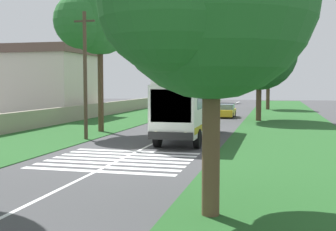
{
  "coord_description": "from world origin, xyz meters",
  "views": [
    {
      "loc": [
        -19.53,
        -7.1,
        3.59
      ],
      "look_at": [
        6.88,
        -0.54,
        1.6
      ],
      "focal_mm": 46.07,
      "sensor_mm": 36.0,
      "label": 1
    }
  ],
  "objects_px": {
    "trailing_car_1": "(201,107)",
    "roadside_tree_left_1": "(206,73)",
    "trailing_car_0": "(226,111)",
    "roadside_tree_right_1": "(258,55)",
    "roadside_tree_right_2": "(208,2)",
    "roadside_building": "(48,81)",
    "roadside_tree_right_0": "(268,69)",
    "coach_bus": "(191,106)",
    "roadside_tree_left_0": "(96,20)",
    "utility_pole": "(85,74)"
  },
  "relations": [
    {
      "from": "trailing_car_1",
      "to": "roadside_tree_left_1",
      "type": "xyz_separation_m",
      "value": [
        28.69,
        3.91,
        5.11
      ]
    },
    {
      "from": "trailing_car_0",
      "to": "trailing_car_1",
      "type": "distance_m",
      "value": 8.3
    },
    {
      "from": "roadside_tree_right_1",
      "to": "roadside_tree_right_2",
      "type": "distance_m",
      "value": 31.15
    },
    {
      "from": "roadside_tree_right_2",
      "to": "roadside_building",
      "type": "bearing_deg",
      "value": 35.74
    },
    {
      "from": "trailing_car_0",
      "to": "roadside_tree_right_2",
      "type": "xyz_separation_m",
      "value": [
        -34.96,
        -3.31,
        5.12
      ]
    },
    {
      "from": "roadside_tree_right_2",
      "to": "roadside_tree_right_0",
      "type": "bearing_deg",
      "value": -0.83
    },
    {
      "from": "coach_bus",
      "to": "roadside_tree_left_0",
      "type": "xyz_separation_m",
      "value": [
        2.45,
        7.56,
        6.18
      ]
    },
    {
      "from": "roadside_tree_right_0",
      "to": "utility_pole",
      "type": "bearing_deg",
      "value": 163.59
    },
    {
      "from": "trailing_car_0",
      "to": "roadside_building",
      "type": "xyz_separation_m",
      "value": [
        -3.74,
        19.16,
        3.24
      ]
    },
    {
      "from": "trailing_car_1",
      "to": "roadside_tree_right_2",
      "type": "relative_size",
      "value": 0.49
    },
    {
      "from": "roadside_tree_left_0",
      "to": "roadside_tree_left_1",
      "type": "bearing_deg",
      "value": 0.12
    },
    {
      "from": "trailing_car_1",
      "to": "roadside_building",
      "type": "relative_size",
      "value": 0.49
    },
    {
      "from": "utility_pole",
      "to": "roadside_tree_left_1",
      "type": "bearing_deg",
      "value": 1.15
    },
    {
      "from": "trailing_car_1",
      "to": "roadside_tree_right_0",
      "type": "xyz_separation_m",
      "value": [
        8.36,
        -8.02,
        4.96
      ]
    },
    {
      "from": "roadside_tree_left_0",
      "to": "roadside_tree_right_2",
      "type": "relative_size",
      "value": 1.29
    },
    {
      "from": "roadside_tree_left_1",
      "to": "trailing_car_1",
      "type": "bearing_deg",
      "value": -172.23
    },
    {
      "from": "trailing_car_1",
      "to": "utility_pole",
      "type": "height_order",
      "value": "utility_pole"
    },
    {
      "from": "coach_bus",
      "to": "roadside_tree_right_0",
      "type": "distance_m",
      "value": 35.2
    },
    {
      "from": "trailing_car_1",
      "to": "roadside_tree_right_0",
      "type": "relative_size",
      "value": 0.52
    },
    {
      "from": "utility_pole",
      "to": "roadside_building",
      "type": "distance_m",
      "value": 21.25
    },
    {
      "from": "roadside_tree_right_1",
      "to": "roadside_tree_left_0",
      "type": "bearing_deg",
      "value": 138.96
    },
    {
      "from": "roadside_tree_left_1",
      "to": "utility_pole",
      "type": "xyz_separation_m",
      "value": [
        -56.96,
        -1.15,
        -1.53
      ]
    },
    {
      "from": "coach_bus",
      "to": "roadside_tree_right_2",
      "type": "xyz_separation_m",
      "value": [
        -15.85,
        -3.53,
        3.64
      ]
    },
    {
      "from": "roadside_tree_left_1",
      "to": "utility_pole",
      "type": "bearing_deg",
      "value": -178.85
    },
    {
      "from": "roadside_tree_right_1",
      "to": "utility_pole",
      "type": "bearing_deg",
      "value": 149.43
    },
    {
      "from": "trailing_car_0",
      "to": "roadside_tree_right_2",
      "type": "distance_m",
      "value": 35.49
    },
    {
      "from": "roadside_tree_right_0",
      "to": "roadside_tree_right_2",
      "type": "height_order",
      "value": "roadside_tree_right_2"
    },
    {
      "from": "roadside_tree_left_0",
      "to": "roadside_tree_left_1",
      "type": "distance_m",
      "value": 52.7
    },
    {
      "from": "trailing_car_1",
      "to": "roadside_tree_left_1",
      "type": "height_order",
      "value": "roadside_tree_left_1"
    },
    {
      "from": "roadside_tree_left_0",
      "to": "roadside_building",
      "type": "distance_m",
      "value": 17.77
    },
    {
      "from": "roadside_tree_left_0",
      "to": "roadside_tree_right_1",
      "type": "distance_m",
      "value": 17.13
    },
    {
      "from": "roadside_tree_left_0",
      "to": "roadside_building",
      "type": "relative_size",
      "value": 1.27
    },
    {
      "from": "roadside_tree_right_0",
      "to": "roadside_building",
      "type": "xyz_separation_m",
      "value": [
        -19.39,
        23.21,
        -1.72
      ]
    },
    {
      "from": "roadside_tree_right_0",
      "to": "roadside_tree_right_2",
      "type": "distance_m",
      "value": 50.62
    },
    {
      "from": "coach_bus",
      "to": "trailing_car_1",
      "type": "distance_m",
      "value": 26.71
    },
    {
      "from": "coach_bus",
      "to": "roadside_tree_left_1",
      "type": "distance_m",
      "value": 55.74
    },
    {
      "from": "trailing_car_0",
      "to": "roadside_tree_right_2",
      "type": "relative_size",
      "value": 0.49
    },
    {
      "from": "trailing_car_1",
      "to": "roadside_building",
      "type": "xyz_separation_m",
      "value": [
        -11.03,
        15.19,
        3.24
      ]
    },
    {
      "from": "trailing_car_0",
      "to": "roadside_tree_right_1",
      "type": "xyz_separation_m",
      "value": [
        -3.81,
        -3.39,
        5.73
      ]
    },
    {
      "from": "trailing_car_1",
      "to": "roadside_tree_right_1",
      "type": "relative_size",
      "value": 0.42
    },
    {
      "from": "trailing_car_1",
      "to": "roadside_tree_right_0",
      "type": "bearing_deg",
      "value": -43.79
    },
    {
      "from": "trailing_car_1",
      "to": "roadside_tree_right_0",
      "type": "distance_m",
      "value": 12.61
    },
    {
      "from": "trailing_car_0",
      "to": "coach_bus",
      "type": "bearing_deg",
      "value": 179.34
    },
    {
      "from": "coach_bus",
      "to": "roadside_tree_left_1",
      "type": "relative_size",
      "value": 1.28
    },
    {
      "from": "roadside_tree_right_2",
      "to": "roadside_building",
      "type": "height_order",
      "value": "roadside_tree_right_2"
    },
    {
      "from": "roadside_tree_right_1",
      "to": "roadside_building",
      "type": "bearing_deg",
      "value": 89.81
    },
    {
      "from": "trailing_car_0",
      "to": "trailing_car_1",
      "type": "bearing_deg",
      "value": 28.59
    },
    {
      "from": "roadside_tree_right_1",
      "to": "utility_pole",
      "type": "relative_size",
      "value": 1.25
    },
    {
      "from": "coach_bus",
      "to": "roadside_tree_right_2",
      "type": "relative_size",
      "value": 1.28
    },
    {
      "from": "roadside_tree_right_2",
      "to": "roadside_tree_right_1",
      "type": "bearing_deg",
      "value": -0.16
    }
  ]
}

